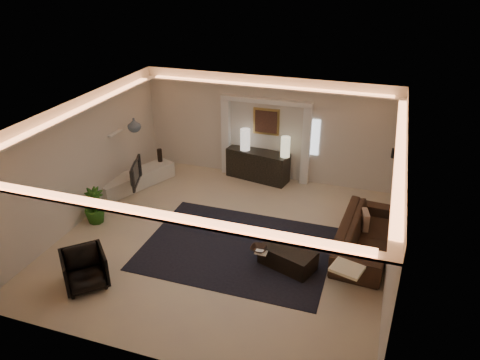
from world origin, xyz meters
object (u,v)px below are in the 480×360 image
(console, at_px, (258,166))
(armchair, at_px, (85,269))
(coffee_table, at_px, (288,258))
(sofa, at_px, (365,235))

(console, relative_size, armchair, 2.18)
(armchair, bearing_deg, coffee_table, -17.22)
(console, distance_m, coffee_table, 4.12)
(coffee_table, bearing_deg, console, 135.06)
(console, bearing_deg, coffee_table, -54.29)
(sofa, distance_m, armchair, 5.77)
(console, bearing_deg, sofa, -29.03)
(sofa, height_order, coffee_table, sofa)
(console, distance_m, sofa, 4.13)
(coffee_table, xyz_separation_m, armchair, (-3.55, -1.81, 0.16))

